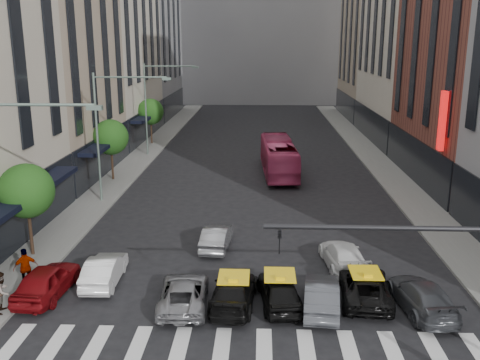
# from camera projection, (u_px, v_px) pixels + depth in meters

# --- Properties ---
(sidewalk_left) EXTENTS (3.00, 96.00, 0.15)m
(sidewalk_left) POSITION_uv_depth(u_px,v_px,m) (129.00, 169.00, 48.04)
(sidewalk_left) COLOR slate
(sidewalk_left) RESTS_ON ground
(sidewalk_right) EXTENTS (3.00, 96.00, 0.15)m
(sidewalk_right) POSITION_uv_depth(u_px,v_px,m) (386.00, 171.00, 47.15)
(sidewalk_right) COLOR slate
(sidewalk_right) RESTS_ON ground
(building_left_b) EXTENTS (8.00, 16.00, 24.00)m
(building_left_b) POSITION_uv_depth(u_px,v_px,m) (48.00, 31.00, 43.31)
(building_left_b) COLOR tan
(building_left_b) RESTS_ON ground
(building_left_d) EXTENTS (8.00, 18.00, 30.00)m
(building_left_d) POSITION_uv_depth(u_px,v_px,m) (144.00, 14.00, 78.31)
(building_left_d) COLOR gray
(building_left_d) RESTS_ON ground
(building_right_b) EXTENTS (8.00, 18.00, 26.00)m
(building_right_b) POSITION_uv_depth(u_px,v_px,m) (480.00, 17.00, 40.76)
(building_right_b) COLOR brown
(building_right_b) RESTS_ON ground
(building_right_d) EXTENTS (8.00, 18.00, 28.00)m
(building_right_d) POSITION_uv_depth(u_px,v_px,m) (377.00, 21.00, 77.25)
(building_right_d) COLOR tan
(building_right_d) RESTS_ON ground
(building_far) EXTENTS (30.00, 10.00, 36.00)m
(building_far) POSITION_uv_depth(u_px,v_px,m) (260.00, 2.00, 96.23)
(building_far) COLOR gray
(building_far) RESTS_ON ground
(tree_near) EXTENTS (2.88, 2.88, 4.95)m
(tree_near) POSITION_uv_depth(u_px,v_px,m) (26.00, 191.00, 27.82)
(tree_near) COLOR black
(tree_near) RESTS_ON sidewalk_left
(tree_mid) EXTENTS (2.88, 2.88, 4.95)m
(tree_mid) POSITION_uv_depth(u_px,v_px,m) (111.00, 137.00, 43.28)
(tree_mid) COLOR black
(tree_mid) RESTS_ON sidewalk_left
(tree_far) EXTENTS (2.88, 2.88, 4.95)m
(tree_far) POSITION_uv_depth(u_px,v_px,m) (151.00, 112.00, 58.75)
(tree_far) COLOR black
(tree_far) RESTS_ON sidewalk_left
(streetlamp_near) EXTENTS (5.38, 0.25, 9.00)m
(streetlamp_near) POSITION_uv_depth(u_px,v_px,m) (0.00, 178.00, 21.38)
(streetlamp_near) COLOR gray
(streetlamp_near) RESTS_ON sidewalk_left
(streetlamp_mid) EXTENTS (5.38, 0.25, 9.00)m
(streetlamp_mid) POSITION_uv_depth(u_px,v_px,m) (110.00, 120.00, 36.85)
(streetlamp_mid) COLOR gray
(streetlamp_mid) RESTS_ON sidewalk_left
(streetlamp_far) EXTENTS (5.38, 0.25, 9.00)m
(streetlamp_far) POSITION_uv_depth(u_px,v_px,m) (155.00, 97.00, 52.31)
(streetlamp_far) COLOR gray
(streetlamp_far) RESTS_ON sidewalk_left
(liberty_sign) EXTENTS (0.30, 0.70, 4.00)m
(liberty_sign) POSITION_uv_depth(u_px,v_px,m) (442.00, 121.00, 35.94)
(liberty_sign) COLOR red
(liberty_sign) RESTS_ON ground
(car_red) EXTENTS (2.05, 4.48, 1.49)m
(car_red) POSITION_uv_depth(u_px,v_px,m) (47.00, 281.00, 24.12)
(car_red) COLOR maroon
(car_red) RESTS_ON ground
(car_white_front) EXTENTS (1.54, 4.11, 1.34)m
(car_white_front) POSITION_uv_depth(u_px,v_px,m) (104.00, 270.00, 25.45)
(car_white_front) COLOR white
(car_white_front) RESTS_ON ground
(car_silver) EXTENTS (2.27, 4.53, 1.23)m
(car_silver) POSITION_uv_depth(u_px,v_px,m) (184.00, 293.00, 23.22)
(car_silver) COLOR gray
(car_silver) RESTS_ON ground
(taxi_left) EXTENTS (2.16, 4.63, 1.31)m
(taxi_left) POSITION_uv_depth(u_px,v_px,m) (234.00, 291.00, 23.28)
(taxi_left) COLOR black
(taxi_left) RESTS_ON ground
(taxi_center) EXTENTS (2.11, 4.25, 1.39)m
(taxi_center) POSITION_uv_depth(u_px,v_px,m) (279.00, 290.00, 23.30)
(taxi_center) COLOR black
(taxi_center) RESTS_ON ground
(car_grey_mid) EXTENTS (1.84, 4.24, 1.36)m
(car_grey_mid) POSITION_uv_depth(u_px,v_px,m) (321.00, 295.00, 22.91)
(car_grey_mid) COLOR #404348
(car_grey_mid) RESTS_ON ground
(taxi_right) EXTENTS (2.48, 4.75, 1.28)m
(taxi_right) POSITION_uv_depth(u_px,v_px,m) (365.00, 286.00, 23.80)
(taxi_right) COLOR black
(taxi_right) RESTS_ON ground
(car_grey_curb) EXTENTS (2.44, 4.80, 1.34)m
(car_grey_curb) POSITION_uv_depth(u_px,v_px,m) (422.00, 296.00, 22.81)
(car_grey_curb) COLOR #3F4146
(car_grey_curb) RESTS_ON ground
(car_row2_left) EXTENTS (1.68, 4.02, 1.29)m
(car_row2_left) POSITION_uv_depth(u_px,v_px,m) (217.00, 237.00, 29.74)
(car_row2_left) COLOR gray
(car_row2_left) RESTS_ON ground
(car_row2_right) EXTENTS (2.28, 4.71, 1.32)m
(car_row2_right) POSITION_uv_depth(u_px,v_px,m) (343.00, 256.00, 27.13)
(car_row2_right) COLOR white
(car_row2_right) RESTS_ON ground
(bus) EXTENTS (3.14, 10.95, 3.02)m
(bus) POSITION_uv_depth(u_px,v_px,m) (279.00, 157.00, 46.13)
(bus) COLOR #C13867
(bus) RESTS_ON ground
(pedestrian_near) EXTENTS (0.75, 0.92, 1.79)m
(pedestrian_near) POSITION_uv_depth(u_px,v_px,m) (2.00, 292.00, 22.39)
(pedestrian_near) COLOR gray
(pedestrian_near) RESTS_ON sidewalk_left
(pedestrian_far) EXTENTS (1.17, 0.97, 1.88)m
(pedestrian_far) POSITION_uv_depth(u_px,v_px,m) (26.00, 268.00, 24.65)
(pedestrian_far) COLOR gray
(pedestrian_far) RESTS_ON sidewalk_left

